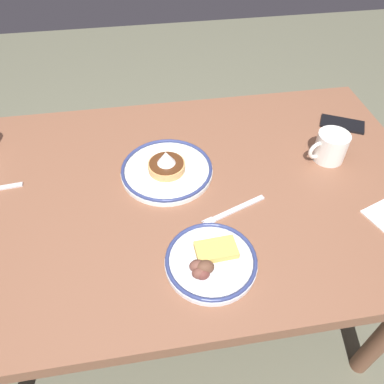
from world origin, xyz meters
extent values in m
plane|color=#62614E|center=(0.00, 0.00, 0.00)|extent=(6.00, 6.00, 0.00)
cube|color=brown|center=(0.00, 0.00, 0.71)|extent=(1.48, 0.89, 0.04)
cylinder|color=brown|center=(-0.64, -0.35, 0.34)|extent=(0.06, 0.06, 0.69)
cylinder|color=brown|center=(0.64, -0.35, 0.34)|extent=(0.06, 0.06, 0.69)
cylinder|color=white|center=(0.02, -0.07, 0.74)|extent=(0.27, 0.27, 0.01)
torus|color=navy|center=(0.02, -0.07, 0.75)|extent=(0.27, 0.27, 0.01)
cylinder|color=tan|center=(0.02, -0.07, 0.75)|extent=(0.11, 0.11, 0.01)
cylinder|color=tan|center=(0.02, -0.07, 0.76)|extent=(0.11, 0.11, 0.01)
cylinder|color=#4C2814|center=(0.02, -0.07, 0.77)|extent=(0.10, 0.10, 0.00)
cone|color=white|center=(0.02, -0.07, 0.79)|extent=(0.05, 0.05, 0.04)
cylinder|color=white|center=(-0.05, 0.26, 0.74)|extent=(0.22, 0.22, 0.01)
torus|color=navy|center=(-0.05, 0.26, 0.75)|extent=(0.22, 0.22, 0.01)
cube|color=gold|center=(-0.07, 0.24, 0.75)|extent=(0.10, 0.07, 0.02)
ellipsoid|color=brown|center=(-0.02, 0.30, 0.76)|extent=(0.03, 0.03, 0.03)
ellipsoid|color=brown|center=(-0.02, 0.30, 0.76)|extent=(0.04, 0.03, 0.03)
ellipsoid|color=brown|center=(-0.03, 0.29, 0.76)|extent=(0.04, 0.03, 0.03)
ellipsoid|color=brown|center=(-0.01, 0.28, 0.76)|extent=(0.04, 0.03, 0.03)
cylinder|color=white|center=(-0.48, -0.06, 0.77)|extent=(0.10, 0.10, 0.09)
torus|color=white|center=(-0.44, -0.05, 0.77)|extent=(0.06, 0.02, 0.06)
cylinder|color=brown|center=(-0.48, -0.06, 0.80)|extent=(0.08, 0.08, 0.01)
cube|color=black|center=(-0.60, -0.21, 0.73)|extent=(0.16, 0.13, 0.01)
cube|color=silver|center=(-0.15, 0.11, 0.73)|extent=(0.18, 0.08, 0.01)
cube|color=silver|center=(-0.07, 0.13, 0.73)|extent=(0.03, 0.01, 0.00)
cube|color=silver|center=(-0.07, 0.13, 0.73)|extent=(0.03, 0.01, 0.00)
cube|color=silver|center=(-0.07, 0.14, 0.73)|extent=(0.03, 0.01, 0.00)
cube|color=silver|center=(-0.07, 0.15, 0.73)|extent=(0.03, 0.01, 0.00)
camera|label=1|loc=(0.07, 0.73, 1.49)|focal=34.40mm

